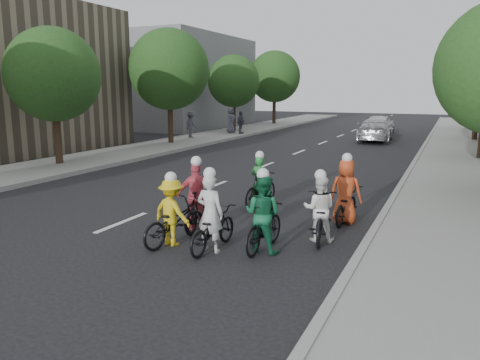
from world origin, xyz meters
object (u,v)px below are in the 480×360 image
Objects in this scene: spectator_1 at (241,122)px; spectator_2 at (231,120)px; cyclist_1 at (212,224)px; cyclist_6 at (173,218)px; follow_car_lead at (375,130)px; cyclist_3 at (260,187)px; spectator_0 at (191,124)px; cyclist_5 at (198,203)px; follow_car_trail at (380,124)px; cyclist_2 at (346,199)px; cyclist_0 at (263,220)px; cyclist_4 at (320,214)px.

spectator_1 is 0.89m from spectator_2.
cyclist_6 is (-0.96, 0.02, 0.02)m from cyclist_1.
cyclist_1 reaches higher than cyclist_6.
cyclist_1 is 23.19m from follow_car_lead.
spectator_0 is at bearing -45.73° from cyclist_3.
spectator_1 is at bearing -56.22° from cyclist_3.
follow_car_lead is (0.81, 21.99, 0.07)m from cyclist_5.
cyclist_6 is at bearing 82.68° from cyclist_5.
spectator_2 reaches higher than spectator_1.
cyclist_6 is at bearing -160.30° from spectator_2.
spectator_0 is at bearing 163.19° from spectator_2.
cyclist_5 is 20.67m from spectator_0.
spectator_0 reaches higher than cyclist_1.
cyclist_1 reaches higher than follow_car_trail.
spectator_2 is (-12.76, 19.75, 0.49)m from cyclist_2.
spectator_0 is at bearing -68.99° from cyclist_5.
cyclist_3 is 24.11m from follow_car_trail.
cyclist_2 is 22.94m from spectator_1.
cyclist_0 is 0.93× the size of spectator_2.
cyclist_3 is (-1.47, 3.46, -0.08)m from cyclist_0.
follow_car_lead is at bearing -86.92° from cyclist_1.
follow_car_lead is 1.12× the size of follow_car_trail.
cyclist_1 is at bearing -158.31° from spectator_2.
follow_car_lead is at bearing -96.00° from cyclist_4.
cyclist_4 is 0.40× the size of follow_car_lead.
spectator_1 is at bearing -77.92° from cyclist_5.
cyclist_1 is 3.90m from cyclist_3.
cyclist_0 reaches higher than cyclist_3.
spectator_0 is 1.07× the size of spectator_1.
spectator_1 is at bearing 29.71° from follow_car_trail.
follow_car_lead is 2.62× the size of spectator_2.
cyclist_5 reaches higher than spectator_1.
cyclist_3 is at bearing -80.48° from cyclist_1.
cyclist_5 is 0.40× the size of follow_car_trail.
spectator_1 is (-8.76, 21.68, 0.31)m from cyclist_5.
cyclist_5 is (-2.02, 0.78, -0.01)m from cyclist_0.
cyclist_4 is (1.89, 1.64, 0.01)m from cyclist_1.
cyclist_2 is 1.65m from cyclist_4.
spectator_1 is at bearing -72.76° from cyclist_4.
cyclist_1 and spectator_1 have the same top height.
cyclist_5 reaches higher than cyclist_3.
cyclist_3 is 21.17m from spectator_1.
spectator_0 is at bearing -52.50° from cyclist_0.
cyclist_1 is 2.50m from cyclist_4.
follow_car_lead is at bearing -85.35° from spectator_1.
follow_car_lead is (0.76, 23.17, 0.13)m from cyclist_6.
spectator_0 is (-13.76, 15.66, 0.41)m from cyclist_2.
cyclist_2 is at bearing -138.82° from spectator_0.
cyclist_2 reaches higher than cyclist_0.
follow_car_lead is (-2.09, 21.55, 0.14)m from cyclist_4.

